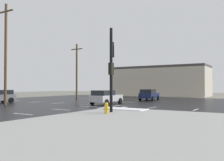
# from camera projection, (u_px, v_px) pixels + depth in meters

# --- Properties ---
(ground_plane) EXTENTS (120.00, 120.00, 0.00)m
(ground_plane) POSITION_uv_depth(u_px,v_px,m) (100.00, 105.00, 26.65)
(ground_plane) COLOR slate
(road_asphalt) EXTENTS (44.00, 44.00, 0.02)m
(road_asphalt) POSITION_uv_depth(u_px,v_px,m) (100.00, 105.00, 26.65)
(road_asphalt) COLOR black
(road_asphalt) RESTS_ON ground_plane
(sidewalk_corner) EXTENTS (18.00, 18.00, 0.14)m
(sidewalk_corner) POSITION_uv_depth(u_px,v_px,m) (179.00, 135.00, 10.18)
(sidewalk_corner) COLOR #9E9E99
(sidewalk_corner) RESTS_ON ground_plane
(snow_strip_curbside) EXTENTS (4.00, 1.60, 0.06)m
(snow_strip_curbside) POSITION_uv_depth(u_px,v_px,m) (123.00, 109.00, 20.65)
(snow_strip_curbside) COLOR white
(snow_strip_curbside) RESTS_ON sidewalk_corner
(lane_markings) EXTENTS (36.15, 36.15, 0.01)m
(lane_markings) POSITION_uv_depth(u_px,v_px,m) (102.00, 106.00, 24.85)
(lane_markings) COLOR silver
(lane_markings) RESTS_ON road_asphalt
(traffic_signal_mast) EXTENTS (3.46, 5.81, 6.23)m
(traffic_signal_mast) POSITION_uv_depth(u_px,v_px,m) (112.00, 57.00, 20.59)
(traffic_signal_mast) COLOR black
(traffic_signal_mast) RESTS_ON sidewalk_corner
(fire_hydrant) EXTENTS (0.48, 0.26, 0.79)m
(fire_hydrant) POSITION_uv_depth(u_px,v_px,m) (106.00, 108.00, 17.34)
(fire_hydrant) COLOR gold
(fire_hydrant) RESTS_ON sidewalk_corner
(strip_building_background) EXTENTS (20.01, 8.00, 6.25)m
(strip_building_background) POSITION_uv_depth(u_px,v_px,m) (160.00, 81.00, 53.55)
(strip_building_background) COLOR #BCB29E
(strip_building_background) RESTS_ON ground_plane
(sedan_navy) EXTENTS (2.40, 4.67, 1.58)m
(sedan_navy) POSITION_uv_depth(u_px,v_px,m) (149.00, 94.00, 36.01)
(sedan_navy) COLOR #141E47
(sedan_navy) RESTS_ON road_asphalt
(sedan_silver) EXTENTS (2.11, 4.58, 1.58)m
(sedan_silver) POSITION_uv_depth(u_px,v_px,m) (106.00, 97.00, 27.79)
(sedan_silver) COLOR #B7BABF
(sedan_silver) RESTS_ON road_asphalt
(utility_pole_mid) EXTENTS (2.20, 0.28, 10.81)m
(utility_pole_mid) POSITION_uv_depth(u_px,v_px,m) (6.00, 52.00, 26.35)
(utility_pole_mid) COLOR brown
(utility_pole_mid) RESTS_ON ground_plane
(utility_pole_far) EXTENTS (2.20, 0.28, 8.74)m
(utility_pole_far) POSITION_uv_depth(u_px,v_px,m) (77.00, 70.00, 39.48)
(utility_pole_far) COLOR brown
(utility_pole_far) RESTS_ON ground_plane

